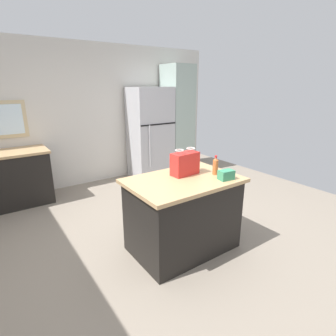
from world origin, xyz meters
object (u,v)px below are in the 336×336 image
at_px(kitchen_island, 183,214).
at_px(shopping_bag, 185,163).
at_px(small_box, 226,175).
at_px(tall_cabinet, 177,120).
at_px(bottle, 215,166).
at_px(refrigerator, 150,133).

bearing_deg(kitchen_island, shopping_bag, 46.34).
height_order(shopping_bag, small_box, shopping_bag).
xyz_separation_m(kitchen_island, tall_cabinet, (1.80, 2.51, 0.70)).
relative_size(kitchen_island, bottle, 5.47).
relative_size(refrigerator, small_box, 11.03).
bearing_deg(small_box, shopping_bag, 123.70).
bearing_deg(bottle, shopping_bag, 145.89).
bearing_deg(shopping_bag, tall_cabinet, 54.76).
bearing_deg(tall_cabinet, bottle, -118.33).
distance_m(tall_cabinet, bottle, 2.96).
distance_m(kitchen_island, bottle, 0.68).
bearing_deg(bottle, tall_cabinet, 61.67).
bearing_deg(kitchen_island, small_box, -37.55).
xyz_separation_m(kitchen_island, bottle, (0.40, -0.09, 0.54)).
distance_m(kitchen_island, small_box, 0.68).
height_order(refrigerator, bottle, refrigerator).
bearing_deg(kitchen_island, tall_cabinet, 54.34).
distance_m(refrigerator, bottle, 2.70).
relative_size(kitchen_island, refrigerator, 0.68).
height_order(kitchen_island, tall_cabinet, tall_cabinet).
height_order(shopping_bag, bottle, shopping_bag).
relative_size(refrigerator, shopping_bag, 5.49).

